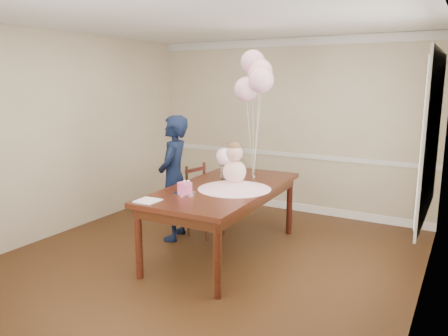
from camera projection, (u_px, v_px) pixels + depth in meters
floor at (203, 263)px, 5.01m from camera, size 4.50×5.00×0.00m
ceiling at (200, 17)px, 4.48m from camera, size 4.50×5.00×0.02m
wall_back at (287, 126)px, 6.88m from camera, size 4.50×0.02×2.70m
wall_left at (60, 134)px, 5.84m from camera, size 0.02×5.00×2.70m
wall_right at (428, 166)px, 3.66m from camera, size 0.02×5.00×2.70m
chair_rail_trim at (286, 154)px, 6.96m from camera, size 4.50×0.02×0.07m
crown_molding at (289, 42)px, 6.62m from camera, size 4.50×0.02×0.12m
baseboard_trim at (284, 205)px, 7.12m from camera, size 4.50×0.02×0.12m
window_frame at (432, 136)px, 4.05m from camera, size 0.02×1.66×1.56m
window_blinds at (430, 136)px, 4.06m from camera, size 0.01×1.50×1.40m
dining_table_top at (224, 188)px, 5.15m from camera, size 1.19×2.26×0.06m
table_apron at (224, 195)px, 5.16m from camera, size 1.07×2.15×0.11m
table_leg_fl at (139, 243)px, 4.55m from camera, size 0.08×0.08×0.78m
table_leg_fr at (217, 260)px, 4.13m from camera, size 0.08×0.08×0.78m
table_leg_bl at (228, 198)px, 6.33m from camera, size 0.08×0.08×0.78m
table_leg_br at (289, 206)px, 5.91m from camera, size 0.08×0.08×0.78m
baby_skirt at (234, 184)px, 5.01m from camera, size 0.87×0.87×0.11m
baby_torso at (234, 172)px, 4.98m from camera, size 0.27×0.27×0.27m
baby_head at (235, 153)px, 4.94m from camera, size 0.19×0.19×0.19m
baby_hair at (235, 148)px, 4.92m from camera, size 0.13×0.13×0.13m
cake_platter at (185, 193)px, 4.81m from camera, size 0.25×0.25×0.01m
birthday_cake at (185, 188)px, 4.79m from camera, size 0.17×0.17×0.11m
cake_flower_a at (185, 181)px, 4.78m from camera, size 0.03×0.03×0.03m
cake_flower_b at (188, 181)px, 4.78m from camera, size 0.03×0.03×0.03m
rose_vase_near at (224, 172)px, 5.49m from camera, size 0.12×0.12×0.18m
roses_near at (224, 157)px, 5.45m from camera, size 0.21×0.21×0.21m
napkin at (148, 201)px, 4.49m from camera, size 0.23×0.23×0.01m
balloon_weight at (253, 176)px, 5.62m from camera, size 0.05×0.05×0.02m
balloon_a at (246, 89)px, 5.45m from camera, size 0.31×0.31×0.31m
balloon_b at (261, 80)px, 5.28m from camera, size 0.31×0.31×0.31m
balloon_c at (260, 71)px, 5.45m from camera, size 0.31×0.31×0.31m
balloon_d at (253, 62)px, 5.49m from camera, size 0.31×0.31×0.31m
balloon_ribbon_a at (250, 140)px, 5.55m from camera, size 0.10×0.01×0.93m
balloon_ribbon_b at (257, 136)px, 5.47m from camera, size 0.12×0.06×1.04m
balloon_ribbon_c at (257, 131)px, 5.55m from camera, size 0.02×0.11×1.15m
balloon_ribbon_d at (253, 126)px, 5.57m from camera, size 0.10×0.11×1.26m
dining_chair_seat at (206, 205)px, 5.84m from camera, size 0.48×0.48×0.05m
chair_leg_fl at (189, 221)px, 5.87m from camera, size 0.04×0.04×0.40m
chair_leg_fr at (207, 226)px, 5.65m from camera, size 0.04×0.04×0.40m
chair_leg_bl at (206, 215)px, 6.12m from camera, size 0.04×0.04×0.40m
chair_leg_br at (224, 220)px, 5.90m from camera, size 0.04×0.04×0.40m
chair_back_post_l at (187, 185)px, 5.78m from camera, size 0.04×0.04×0.52m
chair_back_post_r at (204, 181)px, 6.03m from camera, size 0.04×0.04×0.52m
chair_slat_low at (196, 191)px, 5.93m from camera, size 0.10×0.37×0.05m
chair_slat_mid at (196, 181)px, 5.90m from camera, size 0.10×0.37×0.05m
chair_slat_top at (196, 170)px, 5.87m from camera, size 0.10×0.37×0.05m
woman at (174, 178)px, 5.66m from camera, size 0.55×0.68×1.63m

